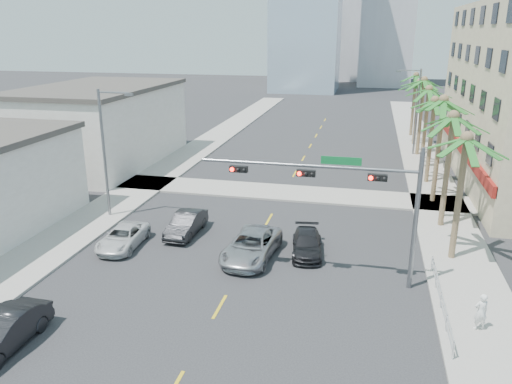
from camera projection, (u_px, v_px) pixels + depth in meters
ground at (191, 357)px, 20.31m from camera, size 260.00×260.00×0.00m
sidewalk_right at (441, 212)px, 36.29m from camera, size 4.00×120.00×0.15m
sidewalk_left at (137, 190)px, 41.37m from camera, size 4.00×120.00×0.15m
sidewalk_cross at (284, 193)px, 40.68m from camera, size 80.00×4.00×0.15m
building_left_far at (100, 127)px, 49.29m from camera, size 11.00×18.00×7.20m
traffic_signal_mast at (351, 191)px, 24.89m from camera, size 11.12×0.54×7.20m
palm_tree_0 at (467, 140)px, 26.79m from camera, size 4.80×4.80×7.80m
palm_tree_1 at (453, 118)px, 31.50m from camera, size 4.80×4.80×8.16m
palm_tree_2 at (444, 101)px, 36.22m from camera, size 4.80×4.80×8.52m
palm_tree_3 at (435, 101)px, 41.25m from camera, size 4.80×4.80×7.80m
palm_tree_4 at (429, 90)px, 45.97m from camera, size 4.80×4.80×8.16m
palm_tree_5 at (424, 81)px, 50.68m from camera, size 4.80×4.80×8.52m
palm_tree_6 at (419, 83)px, 55.72m from camera, size 4.80×4.80×7.80m
palm_tree_7 at (416, 76)px, 60.43m from camera, size 4.80×4.80×8.16m
streetlight_left at (106, 148)px, 34.06m from camera, size 2.55×0.25×9.00m
streetlight_right at (415, 108)px, 51.65m from camera, size 2.55×0.25×9.00m
guardrail at (441, 298)px, 23.48m from camera, size 0.08×8.08×1.00m
car_parked_mid at (3, 332)px, 20.67m from camera, size 1.68×4.64×1.52m
car_parked_far at (123, 237)px, 30.50m from camera, size 2.27×4.58×1.25m
car_lane_left at (186, 224)px, 32.37m from camera, size 1.64×4.40×1.44m
car_lane_center at (252, 246)px, 28.96m from camera, size 2.98×5.71×1.54m
car_lane_right at (307, 244)px, 29.58m from camera, size 2.30×4.47×1.24m
pedestrian at (481, 312)px, 21.71m from camera, size 0.73×0.60×1.73m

